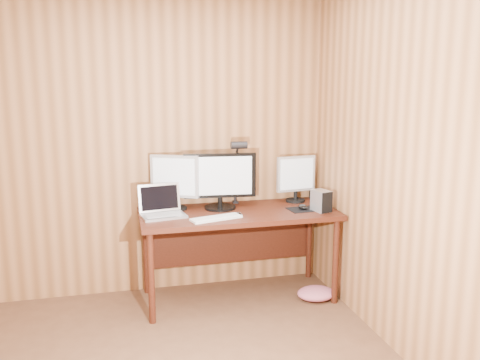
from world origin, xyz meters
name	(u,v)px	position (x,y,z in m)	size (l,w,h in m)	color
room_shell	(124,205)	(0.00, 0.00, 1.25)	(4.00, 4.00, 4.00)	brown
desk	(236,223)	(0.93, 1.70, 0.63)	(1.60, 0.70, 0.75)	#3D170C
monitor_center	(220,180)	(0.80, 1.76, 0.99)	(0.60, 0.26, 0.47)	black
monitor_left	(175,180)	(0.44, 1.82, 0.99)	(0.38, 0.20, 0.45)	black
monitor_right	(296,177)	(1.50, 1.84, 0.97)	(0.36, 0.17, 0.40)	black
laptop	(162,208)	(0.31, 1.65, 0.81)	(0.37, 0.31, 0.24)	silver
keyboard	(216,218)	(0.70, 1.43, 0.76)	(0.42, 0.22, 0.02)	white
mousepad	(303,209)	(1.46, 1.56, 0.75)	(0.24, 0.19, 0.00)	black
mouse	(303,207)	(1.46, 1.56, 0.77)	(0.07, 0.11, 0.04)	black
hard_drive	(321,201)	(1.59, 1.47, 0.84)	(0.15, 0.18, 0.17)	silver
phone	(238,214)	(0.90, 1.51, 0.76)	(0.05, 0.09, 0.01)	silver
speaker	(312,192)	(1.69, 1.93, 0.81)	(0.05, 0.05, 0.12)	black
desk_lamp	(237,163)	(0.97, 1.84, 1.12)	(0.14, 0.19, 0.59)	black
fabric_pile	(316,293)	(1.55, 1.44, 0.05)	(0.32, 0.26, 0.10)	#D0647B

